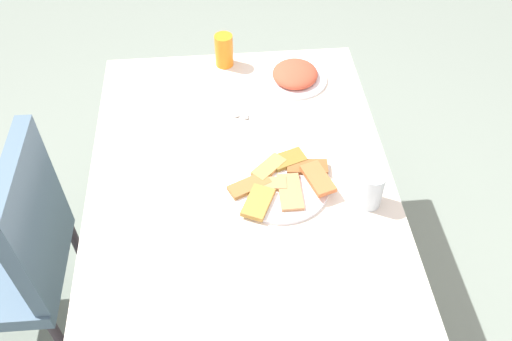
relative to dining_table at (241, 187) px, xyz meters
name	(u,v)px	position (x,y,z in m)	size (l,w,h in m)	color
ground_plane	(244,291)	(0.00, 0.00, -0.65)	(6.00, 6.00, 0.00)	gray
dining_table	(241,187)	(0.00, 0.00, 0.00)	(1.21, 0.91, 0.72)	silver
dining_chair	(15,251)	(-0.08, 0.73, -0.15)	(0.43, 0.43, 0.89)	slate
pide_platter	(281,183)	(-0.06, -0.12, 0.08)	(0.29, 0.32, 0.05)	white
salad_plate_greens	(295,75)	(0.43, -0.23, 0.09)	(0.23, 0.23, 0.05)	white
soda_can	(224,50)	(0.54, 0.02, 0.13)	(0.07, 0.07, 0.12)	orange
drinking_glass	(371,189)	(-0.15, -0.36, 0.13)	(0.07, 0.07, 0.12)	silver
paper_napkin	(237,102)	(0.32, -0.01, 0.07)	(0.15, 0.15, 0.00)	white
fork	(242,100)	(0.32, -0.03, 0.08)	(0.19, 0.01, 0.01)	silver
spoon	(232,101)	(0.32, 0.01, 0.08)	(0.16, 0.01, 0.01)	silver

